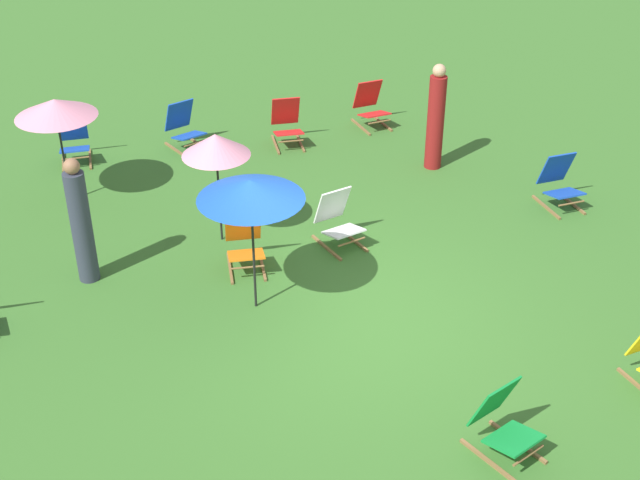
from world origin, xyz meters
name	(u,v)px	position (x,y,z in m)	size (l,w,h in m)	color
ground_plane	(355,321)	(0.00, 0.00, 0.00)	(40.00, 40.00, 0.00)	#386B28
deckchair_2	(503,423)	(0.50, -2.56, 0.37)	(0.68, 0.87, 0.83)	olive
deckchair_3	(371,106)	(2.65, 5.43, 0.37)	(0.51, 0.78, 0.83)	olive
deckchair_4	(245,243)	(-0.89, 1.71, 0.37)	(0.62, 0.84, 0.83)	olive
deckchair_5	(184,127)	(-0.74, 5.73, 0.37)	(0.67, 0.86, 0.83)	olive
deckchair_6	(287,124)	(0.96, 5.23, 0.37)	(0.60, 0.83, 0.83)	olive
deckchair_7	(74,140)	(-2.58, 5.89, 0.37)	(0.57, 0.81, 0.83)	olive
deckchair_8	(338,220)	(0.51, 1.80, 0.37)	(0.61, 0.83, 0.83)	olive
deckchair_11	(560,183)	(4.08, 1.63, 0.37)	(0.50, 0.77, 0.83)	olive
umbrella_0	(251,190)	(-1.05, 0.76, 1.67)	(1.30, 1.30, 1.80)	black
umbrella_1	(55,108)	(-2.87, 4.49, 1.53)	(1.20, 1.20, 1.67)	black
umbrella_2	(216,145)	(-1.00, 2.50, 1.48)	(0.94, 0.94, 1.64)	black
person_0	(81,223)	(-2.92, 2.17, 0.85)	(0.27, 0.27, 1.77)	#333847
person_1	(436,119)	(2.91, 3.49, 0.85)	(0.38, 0.38, 1.78)	maroon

